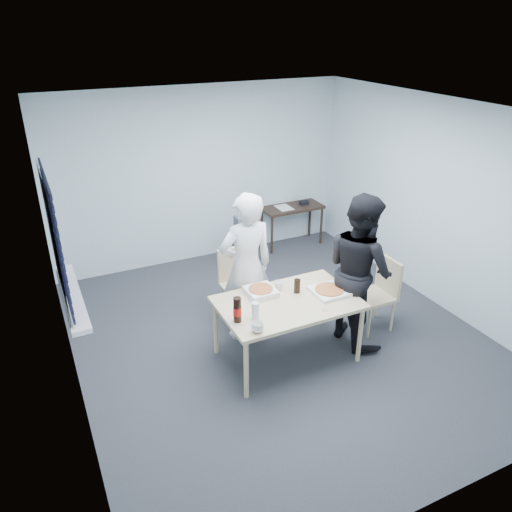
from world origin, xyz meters
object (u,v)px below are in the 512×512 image
person_white (246,268)px  mug_a (257,327)px  person_black (359,270)px  stool (246,250)px  mug_b (279,285)px  dining_table (288,306)px  chair_far (237,278)px  soda_bottle (237,310)px  backpack (246,230)px  side_table (292,211)px  chair_right (380,289)px

person_white → mug_a: (-0.32, -0.96, -0.12)m
person_black → stool: 2.14m
mug_a → mug_b: bearing=48.4°
dining_table → person_white: bearing=109.5°
person_white → mug_b: size_ratio=17.70×
dining_table → chair_far: (-0.13, 1.05, -0.14)m
soda_bottle → backpack: bearing=63.4°
stool → mug_b: 1.84m
mug_a → soda_bottle: 0.28m
mug_a → soda_bottle: soda_bottle is taller
chair_far → mug_b: 0.83m
side_table → mug_a: bearing=-124.6°
dining_table → mug_a: 0.66m
chair_right → stool: size_ratio=1.85×
dining_table → person_black: (0.91, 0.01, 0.23)m
person_black → side_table: size_ratio=1.78×
mug_b → mug_a: bearing=-131.6°
stool → mug_b: mug_b is taller
chair_far → person_white: 0.60m
side_table → stool: 1.29m
chair_far → backpack: backpack is taller
chair_right → mug_a: chair_right is taller
mug_b → person_black: bearing=-16.9°
mug_b → soda_bottle: size_ratio=0.38×
mug_b → soda_bottle: (-0.67, -0.39, 0.08)m
side_table → soda_bottle: soda_bottle is taller
person_white → stool: (0.64, 1.43, -0.51)m
stool → mug_a: bearing=-112.0°
stool → backpack: backpack is taller
backpack → person_black: bearing=-78.7°
dining_table → person_black: person_black is taller
dining_table → side_table: 3.07m
chair_far → person_black: 1.52m
dining_table → backpack: bearing=77.9°
soda_bottle → chair_right: bearing=5.6°
chair_far → mug_a: (-0.41, -1.41, 0.25)m
chair_right → mug_a: size_ratio=7.24×
soda_bottle → dining_table: bearing=10.8°
side_table → person_black: bearing=-103.6°
stool → mug_b: size_ratio=4.82×
mug_a → chair_far: bearing=74.0°
dining_table → mug_a: size_ratio=11.94×
person_white → mug_b: (0.24, -0.32, -0.12)m
person_white → backpack: person_white is taller
backpack → person_white: bearing=-116.3°
chair_right → soda_bottle: (-1.93, -0.19, 0.33)m
mug_a → person_white: bearing=71.3°
chair_far → person_white: size_ratio=0.50×
stool → mug_b: bearing=-102.8°
chair_far → soda_bottle: soda_bottle is taller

